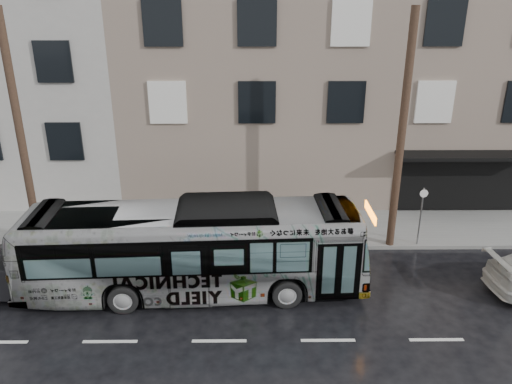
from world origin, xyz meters
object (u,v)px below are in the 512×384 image
(utility_pole_rear, at_px, (21,136))
(utility_pole_front, at_px, (402,135))
(sign_post, at_px, (420,217))
(dark_sedan, at_px, (5,275))
(bus, at_px, (194,249))

(utility_pole_rear, bearing_deg, utility_pole_front, 0.00)
(sign_post, relative_size, dark_sedan, 0.53)
(sign_post, distance_m, dark_sedan, 15.25)
(utility_pole_rear, distance_m, bus, 7.84)
(utility_pole_rear, relative_size, dark_sedan, 1.99)
(utility_pole_rear, distance_m, sign_post, 15.46)
(bus, bearing_deg, sign_post, -73.12)
(utility_pole_front, bearing_deg, sign_post, 0.00)
(utility_pole_front, bearing_deg, utility_pole_rear, 180.00)
(utility_pole_front, bearing_deg, dark_sedan, -166.72)
(sign_post, bearing_deg, utility_pole_front, 180.00)
(utility_pole_front, distance_m, utility_pole_rear, 14.00)
(sign_post, distance_m, bus, 9.10)
(dark_sedan, bearing_deg, utility_pole_rear, 3.75)
(dark_sedan, bearing_deg, bus, -88.29)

